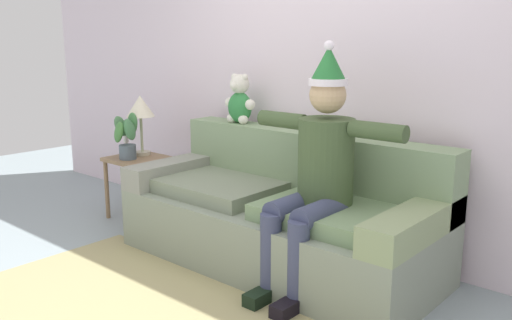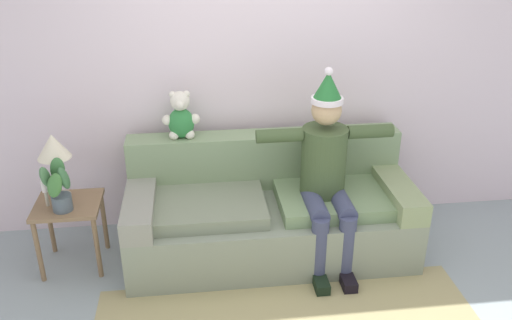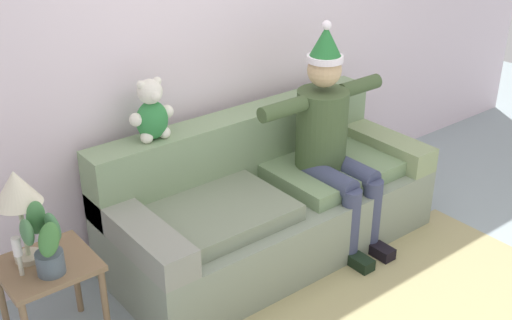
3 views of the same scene
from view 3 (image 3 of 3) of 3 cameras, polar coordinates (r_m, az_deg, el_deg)
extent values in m
plane|color=#91A0A5|center=(3.85, 10.81, -13.90)|extent=(10.00, 10.00, 0.00)
cube|color=silver|center=(4.25, -3.61, 11.16)|extent=(7.00, 0.10, 2.70)
cube|color=gray|center=(4.27, 1.48, -5.45)|extent=(2.18, 0.94, 0.42)
cube|color=gray|center=(4.30, -1.43, 1.42)|extent=(2.18, 0.24, 0.45)
cube|color=gray|center=(3.65, -10.47, -6.42)|extent=(0.22, 0.94, 0.17)
cube|color=gray|center=(4.75, 10.67, 1.57)|extent=(0.22, 0.94, 0.17)
cube|color=gray|center=(3.84, -3.66, -4.82)|extent=(0.87, 0.66, 0.10)
cube|color=gray|center=(4.40, 6.85, -0.70)|extent=(0.87, 0.66, 0.10)
cylinder|color=#405431|center=(4.23, 5.88, 2.83)|extent=(0.34, 0.34, 0.52)
sphere|color=tan|center=(4.09, 6.14, 7.99)|extent=(0.22, 0.22, 0.22)
cylinder|color=white|center=(4.06, 6.19, 9.02)|extent=(0.23, 0.23, 0.04)
cone|color=#247031|center=(4.03, 6.27, 10.51)|extent=(0.21, 0.21, 0.20)
sphere|color=white|center=(4.01, 6.34, 11.89)|extent=(0.06, 0.06, 0.06)
cylinder|color=#3E4462|center=(4.15, 6.63, -1.67)|extent=(0.14, 0.40, 0.14)
cylinder|color=#3E4462|center=(4.16, 8.38, -5.86)|extent=(0.13, 0.13, 0.52)
cube|color=black|center=(4.24, 8.97, -8.83)|extent=(0.10, 0.24, 0.08)
cylinder|color=#3E4462|center=(4.28, 8.54, -0.88)|extent=(0.14, 0.40, 0.14)
cylinder|color=#3E4462|center=(4.29, 10.24, -4.94)|extent=(0.13, 0.13, 0.52)
cube|color=black|center=(4.36, 10.79, -7.84)|extent=(0.10, 0.24, 0.08)
cylinder|color=#405431|center=(3.93, 2.44, 4.57)|extent=(0.34, 0.10, 0.10)
cylinder|color=#405431|center=(4.38, 9.25, 6.55)|extent=(0.34, 0.10, 0.10)
ellipsoid|color=#308240|center=(3.84, -9.28, 3.54)|extent=(0.20, 0.16, 0.24)
sphere|color=silver|center=(3.77, -9.47, 6.06)|extent=(0.15, 0.15, 0.15)
sphere|color=silver|center=(3.73, -9.00, 5.67)|extent=(0.07, 0.07, 0.07)
sphere|color=silver|center=(3.73, -10.23, 6.63)|extent=(0.05, 0.05, 0.05)
sphere|color=silver|center=(3.78, -8.84, 6.98)|extent=(0.05, 0.05, 0.05)
sphere|color=silver|center=(3.78, -10.68, 3.56)|extent=(0.08, 0.08, 0.08)
sphere|color=silver|center=(3.82, -9.74, 2.00)|extent=(0.08, 0.08, 0.08)
sphere|color=silver|center=(3.88, -7.96, 4.33)|extent=(0.08, 0.08, 0.08)
sphere|color=silver|center=(3.87, -8.20, 2.46)|extent=(0.08, 0.08, 0.08)
cube|color=#856748|center=(3.49, -18.19, -8.94)|extent=(0.47, 0.44, 0.03)
cylinder|color=#856748|center=(3.56, -13.28, -12.83)|extent=(0.04, 0.04, 0.50)
cylinder|color=#856748|center=(3.75, -21.68, -11.90)|extent=(0.04, 0.04, 0.50)
cylinder|color=#856748|center=(3.84, -15.82, -9.89)|extent=(0.04, 0.04, 0.50)
cylinder|color=#B5AB8F|center=(3.53, -19.64, -8.15)|extent=(0.14, 0.14, 0.03)
cylinder|color=#B0B88F|center=(3.44, -20.05, -5.85)|extent=(0.02, 0.02, 0.30)
cone|color=beige|center=(3.33, -20.68, -2.31)|extent=(0.24, 0.24, 0.18)
cylinder|color=#4E5B65|center=(3.37, -17.90, -8.72)|extent=(0.14, 0.14, 0.12)
ellipsoid|color=#417748|center=(3.27, -17.68, -5.72)|extent=(0.09, 0.13, 0.20)
ellipsoid|color=#407A41|center=(3.30, -19.08, -4.90)|extent=(0.12, 0.08, 0.19)
ellipsoid|color=#467648|center=(3.24, -19.79, -6.13)|extent=(0.08, 0.16, 0.21)
ellipsoid|color=#417C3A|center=(3.22, -18.03, -6.80)|extent=(0.15, 0.10, 0.21)
cylinder|color=beige|center=(3.40, -20.32, -8.78)|extent=(0.02, 0.02, 0.12)
cylinder|color=white|center=(3.34, -20.61, -7.25)|extent=(0.04, 0.04, 0.10)
camera|label=1|loc=(4.64, 49.89, 5.03)|focal=38.36mm
camera|label=2|loc=(1.96, 77.21, 7.33)|focal=37.60mm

